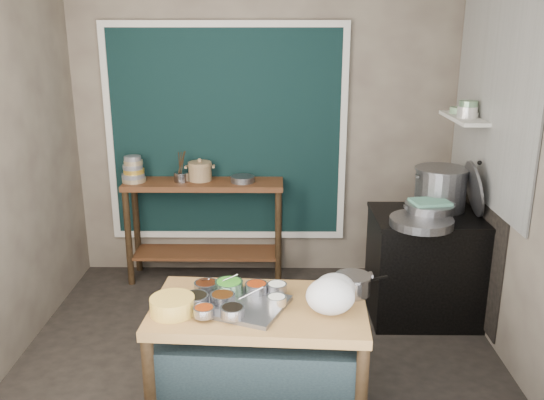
{
  "coord_description": "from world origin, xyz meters",
  "views": [
    {
      "loc": [
        0.13,
        -3.79,
        2.32
      ],
      "look_at": [
        0.09,
        0.25,
        1.09
      ],
      "focal_mm": 38.0,
      "sensor_mm": 36.0,
      "label": 1
    }
  ],
  "objects_px": {
    "steamer": "(429,211)",
    "saucepan": "(353,285)",
    "back_counter": "(205,230)",
    "prep_table": "(259,361)",
    "condiment_tray": "(235,304)",
    "stock_pot": "(440,189)",
    "utensil_cup": "(182,177)",
    "yellow_basin": "(172,305)",
    "stove_block": "(427,267)",
    "ceramic_crock": "(200,172)"
  },
  "relations": [
    {
      "from": "steamer",
      "to": "saucepan",
      "type": "bearing_deg",
      "value": -124.38
    },
    {
      "from": "back_counter",
      "to": "saucepan",
      "type": "distance_m",
      "value": 2.22
    },
    {
      "from": "prep_table",
      "to": "condiment_tray",
      "type": "height_order",
      "value": "condiment_tray"
    },
    {
      "from": "stock_pot",
      "to": "steamer",
      "type": "bearing_deg",
      "value": -119.63
    },
    {
      "from": "stock_pot",
      "to": "utensil_cup",
      "type": "bearing_deg",
      "value": 165.31
    },
    {
      "from": "condiment_tray",
      "to": "yellow_basin",
      "type": "distance_m",
      "value": 0.36
    },
    {
      "from": "prep_table",
      "to": "stock_pot",
      "type": "height_order",
      "value": "stock_pot"
    },
    {
      "from": "prep_table",
      "to": "saucepan",
      "type": "height_order",
      "value": "saucepan"
    },
    {
      "from": "back_counter",
      "to": "stove_block",
      "type": "xyz_separation_m",
      "value": [
        1.9,
        -0.73,
        -0.05
      ]
    },
    {
      "from": "yellow_basin",
      "to": "ceramic_crock",
      "type": "relative_size",
      "value": 1.12
    },
    {
      "from": "utensil_cup",
      "to": "steamer",
      "type": "bearing_deg",
      "value": -22.03
    },
    {
      "from": "yellow_basin",
      "to": "ceramic_crock",
      "type": "bearing_deg",
      "value": 93.13
    },
    {
      "from": "back_counter",
      "to": "stock_pot",
      "type": "height_order",
      "value": "stock_pot"
    },
    {
      "from": "steamer",
      "to": "condiment_tray",
      "type": "bearing_deg",
      "value": -139.66
    },
    {
      "from": "yellow_basin",
      "to": "utensil_cup",
      "type": "bearing_deg",
      "value": 97.52
    },
    {
      "from": "prep_table",
      "to": "utensil_cup",
      "type": "height_order",
      "value": "utensil_cup"
    },
    {
      "from": "condiment_tray",
      "to": "utensil_cup",
      "type": "relative_size",
      "value": 3.98
    },
    {
      "from": "back_counter",
      "to": "utensil_cup",
      "type": "relative_size",
      "value": 10.11
    },
    {
      "from": "utensil_cup",
      "to": "stock_pot",
      "type": "xyz_separation_m",
      "value": [
        2.19,
        -0.58,
        0.06
      ]
    },
    {
      "from": "prep_table",
      "to": "stove_block",
      "type": "xyz_separation_m",
      "value": [
        1.33,
        1.3,
        0.05
      ]
    },
    {
      "from": "back_counter",
      "to": "yellow_basin",
      "type": "relative_size",
      "value": 5.71
    },
    {
      "from": "yellow_basin",
      "to": "steamer",
      "type": "relative_size",
      "value": 0.65
    },
    {
      "from": "prep_table",
      "to": "utensil_cup",
      "type": "distance_m",
      "value": 2.25
    },
    {
      "from": "saucepan",
      "to": "utensil_cup",
      "type": "distance_m",
      "value": 2.31
    },
    {
      "from": "prep_table",
      "to": "back_counter",
      "type": "distance_m",
      "value": 2.11
    },
    {
      "from": "stove_block",
      "to": "saucepan",
      "type": "xyz_separation_m",
      "value": [
        -0.76,
        -1.15,
        0.39
      ]
    },
    {
      "from": "utensil_cup",
      "to": "stock_pot",
      "type": "bearing_deg",
      "value": -14.69
    },
    {
      "from": "condiment_tray",
      "to": "saucepan",
      "type": "xyz_separation_m",
      "value": [
        0.71,
        0.16,
        0.05
      ]
    },
    {
      "from": "condiment_tray",
      "to": "steamer",
      "type": "bearing_deg",
      "value": 40.34
    },
    {
      "from": "stove_block",
      "to": "ceramic_crock",
      "type": "height_order",
      "value": "ceramic_crock"
    },
    {
      "from": "stock_pot",
      "to": "steamer",
      "type": "height_order",
      "value": "stock_pot"
    },
    {
      "from": "back_counter",
      "to": "saucepan",
      "type": "height_order",
      "value": "back_counter"
    },
    {
      "from": "yellow_basin",
      "to": "saucepan",
      "type": "bearing_deg",
      "value": 13.76
    },
    {
      "from": "condiment_tray",
      "to": "ceramic_crock",
      "type": "xyz_separation_m",
      "value": [
        -0.46,
        2.08,
        0.26
      ]
    },
    {
      "from": "utensil_cup",
      "to": "back_counter",
      "type": "bearing_deg",
      "value": 0.64
    },
    {
      "from": "condiment_tray",
      "to": "saucepan",
      "type": "relative_size",
      "value": 2.53
    },
    {
      "from": "back_counter",
      "to": "saucepan",
      "type": "bearing_deg",
      "value": -58.85
    },
    {
      "from": "ceramic_crock",
      "to": "stove_block",
      "type": "bearing_deg",
      "value": -21.64
    },
    {
      "from": "utensil_cup",
      "to": "ceramic_crock",
      "type": "bearing_deg",
      "value": 13.78
    },
    {
      "from": "stove_block",
      "to": "yellow_basin",
      "type": "xyz_separation_m",
      "value": [
        -1.82,
        -1.41,
        0.37
      ]
    },
    {
      "from": "yellow_basin",
      "to": "utensil_cup",
      "type": "distance_m",
      "value": 2.16
    },
    {
      "from": "prep_table",
      "to": "utensil_cup",
      "type": "xyz_separation_m",
      "value": [
        -0.77,
        2.03,
        0.62
      ]
    },
    {
      "from": "yellow_basin",
      "to": "stock_pot",
      "type": "distance_m",
      "value": 2.48
    },
    {
      "from": "stock_pot",
      "to": "steamer",
      "type": "xyz_separation_m",
      "value": [
        -0.14,
        -0.25,
        -0.11
      ]
    },
    {
      "from": "steamer",
      "to": "stove_block",
      "type": "bearing_deg",
      "value": 64.59
    },
    {
      "from": "prep_table",
      "to": "yellow_basin",
      "type": "height_order",
      "value": "yellow_basin"
    },
    {
      "from": "prep_table",
      "to": "saucepan",
      "type": "xyz_separation_m",
      "value": [
        0.56,
        0.15,
        0.44
      ]
    },
    {
      "from": "condiment_tray",
      "to": "stock_pot",
      "type": "bearing_deg",
      "value": 43.02
    },
    {
      "from": "saucepan",
      "to": "utensil_cup",
      "type": "height_order",
      "value": "utensil_cup"
    },
    {
      "from": "saucepan",
      "to": "utensil_cup",
      "type": "bearing_deg",
      "value": 103.26
    }
  ]
}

